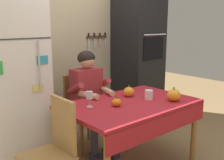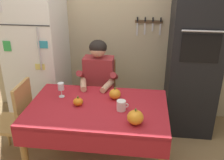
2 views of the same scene
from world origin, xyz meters
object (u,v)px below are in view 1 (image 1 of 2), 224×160
Objects in this scene: chair_behind_person at (81,108)px; pumpkin_medium at (174,95)px; refrigerator at (9,87)px; pumpkin_small at (129,92)px; seated_person at (90,93)px; chair_left_side at (54,147)px; wall_oven at (138,57)px; pumpkin_large at (117,102)px; coffee_mug at (149,95)px; wine_glass at (89,96)px; dining_table at (131,110)px.

chair_behind_person reaches higher than pumpkin_medium.
refrigerator reaches higher than pumpkin_small.
seated_person is 1.00m from chair_left_side.
wall_oven is 1.56m from pumpkin_large.
refrigerator is 1.94× the size of chair_left_side.
refrigerator is 15.34× the size of coffee_mug.
chair_left_side is at bearing -86.65° from refrigerator.
chair_left_side is 6.05× the size of pumpkin_medium.
wall_oven reaches higher than pumpkin_large.
refrigerator reaches higher than pumpkin_medium.
chair_left_side is 1.36m from pumpkin_medium.
refrigerator is 11.71× the size of pumpkin_medium.
wine_glass is at bearing 144.20° from pumpkin_large.
wine_glass is 1.04× the size of pumpkin_medium.
pumpkin_medium is at bearing -60.02° from seated_person.
chair_behind_person is at bearing -173.54° from wall_oven.
wall_oven is at bearing 24.28° from chair_left_side.
chair_behind_person is 0.93m from coffee_mug.
refrigerator is 1.29× the size of dining_table.
pumpkin_medium is (-0.66, -1.17, -0.24)m from wall_oven.
pumpkin_small is (0.26, -0.59, 0.28)m from chair_behind_person.
wine_glass is at bearing 152.51° from pumpkin_medium.
refrigerator is at bearing 161.83° from seated_person.
chair_behind_person reaches higher than dining_table.
coffee_mug is at bearing -67.12° from chair_behind_person.
dining_table is 0.49m from wine_glass.
seated_person reaches higher than dining_table.
dining_table is at bearing -4.26° from pumpkin_large.
wall_oven is 1.66m from wine_glass.
seated_person is 0.55m from wine_glass.
refrigerator is at bearing 137.09° from dining_table.
chair_left_side is (-1.95, -0.88, -0.54)m from wall_oven.
seated_person is at bearing 80.70° from pumpkin_large.
pumpkin_small is at bearing 111.72° from coffee_mug.
pumpkin_large is at bearing -35.80° from wine_glass.
refrigerator is at bearing 93.35° from chair_left_side.
pumpkin_medium is (0.81, -0.42, -0.05)m from wine_glass.
chair_left_side is at bearing 176.60° from coffee_mug.
seated_person is 10.61× the size of coffee_mug.
pumpkin_small is at bearing 27.80° from pumpkin_large.
coffee_mug is at bearing -16.76° from wine_glass.
dining_table is (0.95, -0.88, -0.24)m from refrigerator.
pumpkin_large is (-0.20, 0.01, 0.12)m from dining_table.
wine_glass is (-0.32, -0.43, 0.12)m from seated_person.
wall_oven is 13.66× the size of pumpkin_medium.
wall_oven is 1.28m from chair_behind_person.
chair_left_side is (-0.90, 0.04, -0.14)m from dining_table.
seated_person reaches higher than pumpkin_large.
pumpkin_large is (0.75, -0.87, -0.12)m from refrigerator.
chair_behind_person is 0.70m from pumpkin_small.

